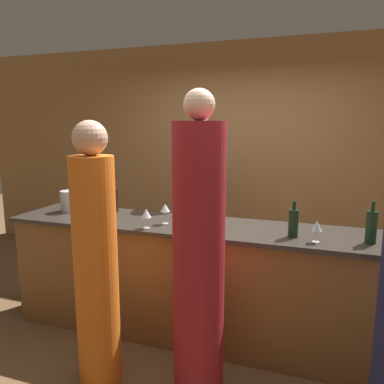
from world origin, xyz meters
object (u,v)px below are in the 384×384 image
wine_bottle_0 (293,223)px  ice_bucket (70,201)px  guest_1 (199,260)px  guest_2 (96,264)px  wine_bottle_2 (371,227)px  bartender (200,207)px  wine_bottle_1 (114,200)px

wine_bottle_0 → ice_bucket: bearing=175.3°
guest_1 → wine_bottle_0: size_ratio=7.47×
guest_2 → wine_bottle_0: guest_2 is taller
wine_bottle_2 → ice_bucket: bearing=176.8°
guest_1 → wine_bottle_2: size_ratio=6.81×
bartender → wine_bottle_1: bearing=45.3°
wine_bottle_0 → wine_bottle_1: 1.68m
wine_bottle_0 → guest_2: bearing=-150.9°
bartender → guest_1: (0.48, -1.51, 0.00)m
guest_2 → wine_bottle_1: guest_2 is taller
guest_2 → wine_bottle_2: bearing=22.1°
guest_2 → wine_bottle_2: guest_2 is taller
ice_bucket → wine_bottle_2: bearing=-3.2°
wine_bottle_2 → guest_1: bearing=-150.6°
wine_bottle_1 → guest_2: bearing=-66.2°
wine_bottle_1 → bartender: bearing=45.3°
guest_1 → wine_bottle_2: (1.06, 0.59, 0.16)m
bartender → guest_2: size_ratio=1.10×
bartender → guest_1: 1.59m
guest_2 → wine_bottle_0: size_ratio=6.78×
guest_2 → wine_bottle_1: size_ratio=6.21×
guest_1 → wine_bottle_0: 0.80m
wine_bottle_1 → ice_bucket: 0.42m
bartender → wine_bottle_0: 1.40m
wine_bottle_2 → wine_bottle_0: bearing=-177.2°
bartender → wine_bottle_2: bartender is taller
guest_1 → wine_bottle_0: guest_1 is taller
bartender → guest_2: bartender is taller
bartender → guest_2: 1.64m
bartender → wine_bottle_1: bartender is taller
guest_1 → wine_bottle_2: 1.22m
guest_1 → ice_bucket: 1.70m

